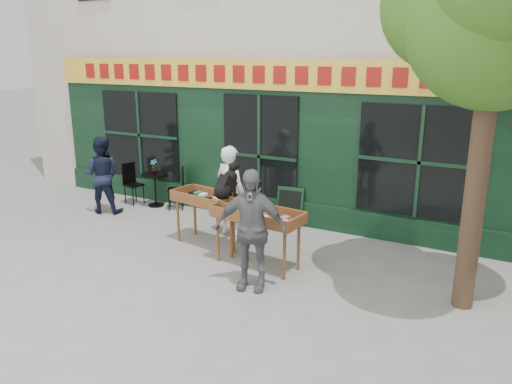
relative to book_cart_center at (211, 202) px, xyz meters
The scene contains 12 objects.
ground 0.97m from the book_cart_center, 88.41° to the right, with size 80.00×80.00×0.00m, color slate.
book_cart_center is the anchor object (origin of this frame).
dog 0.59m from the book_cart_center, ahead, with size 0.34×0.60×0.60m, color black, non-canonical shape.
woman 0.65m from the book_cart_center, 90.00° to the left, with size 0.64×0.42×1.75m, color white.
book_cart_right 1.21m from the book_cart_center, 18.70° to the right, with size 1.55×0.76×0.99m.
man_right 1.85m from the book_cart_center, 38.17° to the right, with size 1.07×0.45×1.83m, color #55555A.
bistro_table 2.91m from the book_cart_center, 150.28° to the left, with size 0.60×0.60×0.76m.
bistro_chair_left 3.44m from the book_cart_center, 156.77° to the left, with size 0.43×0.43×0.95m.
bistro_chair_right 2.45m from the book_cart_center, 140.91° to the left, with size 0.50×0.50×0.95m.
potted_plant 2.89m from the book_cart_center, 150.28° to the left, with size 0.18×0.12×0.33m, color gray.
man_left 3.26m from the book_cart_center, behind, with size 0.82×0.64×1.69m, color black.
chalkboard 1.89m from the book_cart_center, 65.47° to the left, with size 0.58×0.24×0.79m.
Camera 1 is at (4.80, -6.61, 3.40)m, focal length 35.00 mm.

